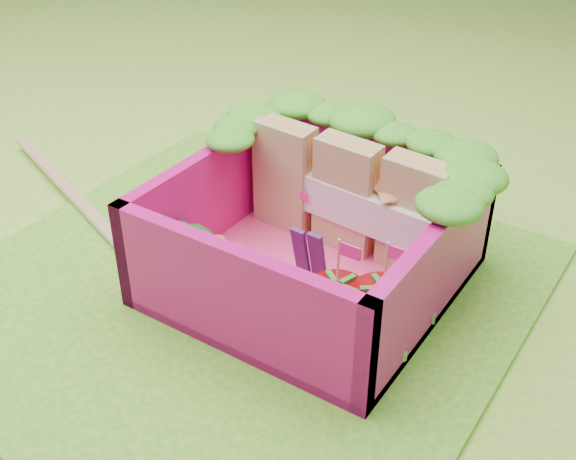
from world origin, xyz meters
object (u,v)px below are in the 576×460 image
Objects in this scene: bento_box at (313,234)px; chopsticks at (92,214)px; broccoli at (187,243)px; sandwich_stack at (347,196)px; strawberry_right at (382,314)px; strawberry_left at (336,309)px.

bento_box is 0.59× the size of chopsticks.
bento_box is at bearing 7.66° from chopsticks.
broccoli reaches higher than chopsticks.
sandwich_stack reaches higher than strawberry_right.
strawberry_right is 1.85m from chopsticks.
strawberry_left is 0.20m from strawberry_right.
chopsticks is at bearing 177.95° from strawberry_right.
chopsticks is (-0.84, 0.15, -0.20)m from broccoli.
broccoli is 0.66× the size of strawberry_right.
broccoli is at bearing -146.89° from bento_box.
broccoli is at bearing -128.33° from sandwich_stack.
broccoli is 0.68× the size of strawberry_left.
broccoli is at bearing -175.28° from strawberry_right.
chopsticks is at bearing -159.75° from sandwich_stack.
broccoli is (-0.50, -0.33, -0.05)m from bento_box.
sandwich_stack is 2.19× the size of strawberry_left.
chopsticks is (-1.84, 0.07, -0.17)m from strawberry_right.
sandwich_stack reaches higher than bento_box.
strawberry_right is 0.23× the size of chopsticks.
broccoli is at bearing -10.07° from chopsticks.
strawberry_left reaches higher than chopsticks.
sandwich_stack is 0.49× the size of chopsticks.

